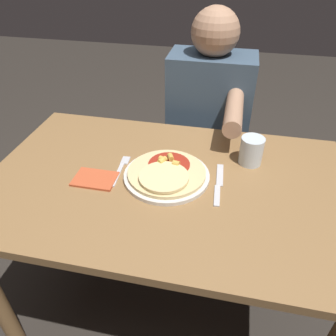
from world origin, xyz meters
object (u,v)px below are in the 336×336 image
knife (219,185)px  drinking_glass (251,151)px  fork (121,169)px  plate (168,176)px  person_diner (209,115)px  dining_table (166,205)px  pizza (168,173)px

knife → drinking_glass: (0.10, 0.15, 0.05)m
fork → plate: bearing=-3.8°
fork → person_diner: size_ratio=0.15×
plate → fork: bearing=176.2°
dining_table → person_diner: size_ratio=1.04×
dining_table → plate: (0.00, 0.02, 0.12)m
plate → fork: 0.17m
dining_table → fork: fork is taller
pizza → person_diner: size_ratio=0.23×
pizza → plate: bearing=86.0°
dining_table → plate: plate is taller
pizza → knife: (0.17, -0.00, -0.02)m
plate → person_diner: size_ratio=0.25×
knife → drinking_glass: 0.19m
plate → person_diner: person_diner is taller
plate → pizza: pizza is taller
pizza → drinking_glass: bearing=29.6°
fork → drinking_glass: size_ratio=1.74×
dining_table → knife: (0.18, 0.01, 0.11)m
drinking_glass → person_diner: 0.48m
plate → fork: plate is taller
fork → knife: size_ratio=0.80×
drinking_glass → dining_table: bearing=-148.9°
drinking_glass → person_diner: bearing=113.9°
dining_table → drinking_glass: (0.27, 0.17, 0.16)m
plate → pizza: 0.02m
knife → fork: bearing=177.1°
knife → person_diner: size_ratio=0.19×
knife → drinking_glass: drinking_glass is taller
plate → knife: size_ratio=1.32×
pizza → person_diner: (0.08, 0.58, -0.07)m
fork → person_diner: (0.25, 0.56, -0.05)m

